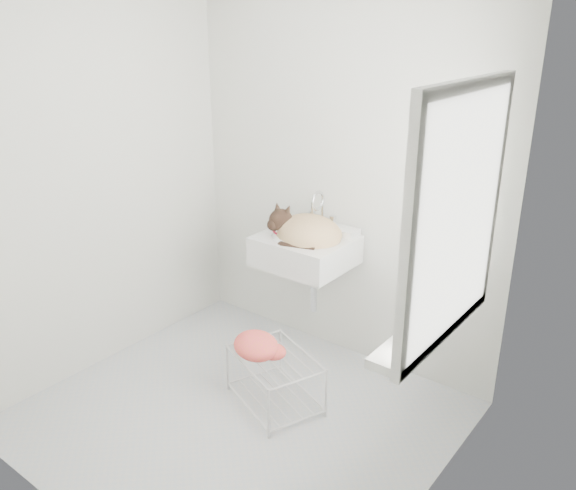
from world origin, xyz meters
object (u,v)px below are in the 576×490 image
Objects in this scene: sink at (305,237)px; wire_rack at (275,381)px; cat at (306,232)px; bottle_b at (423,327)px; bottle_a at (407,342)px; bottle_c at (443,310)px.

wire_rack is at bearing -72.13° from sink.
bottle_b is at bearing -31.76° from cat.
bottle_a is at bearing -90.00° from bottle_b.
wire_rack is at bearing -75.74° from cat.
bottle_c is at bearing 90.00° from bottle_b.
sink is 1.06× the size of wire_rack.
bottle_b is (1.06, -0.59, -0.04)m from cat.
bottle_b reaches higher than bottle_c.
bottle_b is at bearing 90.00° from bottle_a.
wire_rack is 1.15m from bottle_c.
sink is 3.31× the size of bottle_c.
cat is at bearing 107.13° from wire_rack.
bottle_a is 1.44× the size of bottle_c.
sink reaches higher than bottle_c.
wire_rack is 1.15m from bottle_b.
sink is at bearing 123.17° from cat.
bottle_b reaches higher than wire_rack.
cat is 1.22m from bottle_b.
cat is 1.30m from bottle_a.
cat is 1.86× the size of bottle_a.
wire_rack is (0.15, -0.49, -0.74)m from cat.
cat is 1.13m from bottle_c.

